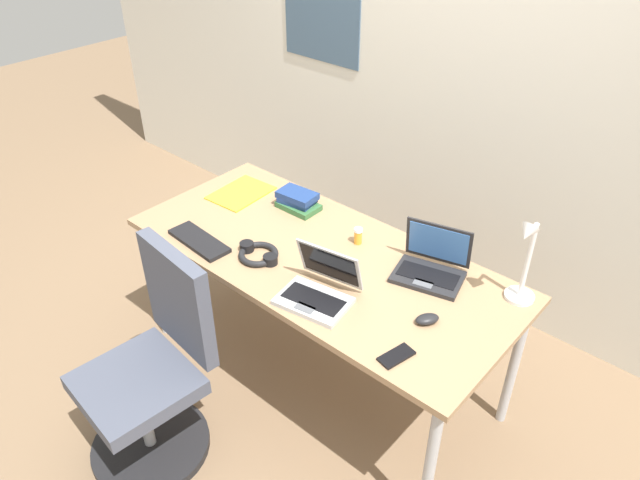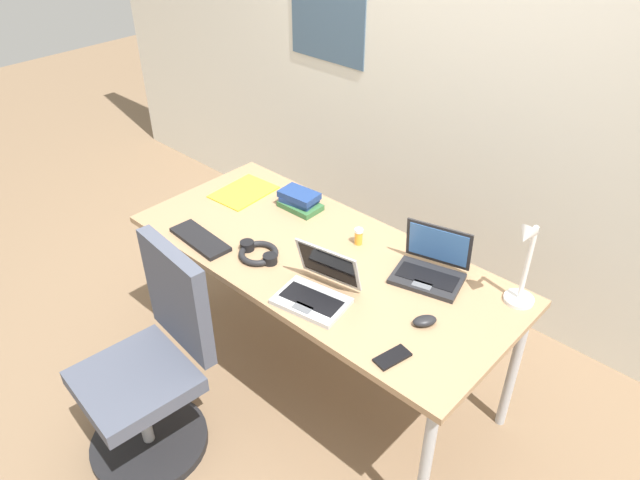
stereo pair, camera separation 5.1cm
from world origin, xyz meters
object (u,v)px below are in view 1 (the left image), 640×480
at_px(headphones, 258,254).
at_px(cell_phone, 396,356).
at_px(book_stack, 298,201).
at_px(desk_lamp, 525,262).
at_px(laptop_by_keyboard, 318,290).
at_px(computer_mouse, 427,319).
at_px(external_keyboard, 199,241).
at_px(laptop_far_corner, 431,266).
at_px(pill_bottle, 358,236).
at_px(paper_folder_center, 241,193).
at_px(office_chair, 154,377).

bearing_deg(headphones, cell_phone, -6.90).
bearing_deg(book_stack, cell_phone, -28.18).
distance_m(desk_lamp, laptop_by_keyboard, 0.80).
bearing_deg(computer_mouse, external_keyboard, -135.76).
xyz_separation_m(laptop_far_corner, cell_phone, (0.17, -0.49, -0.04)).
bearing_deg(computer_mouse, headphones, -138.74).
xyz_separation_m(laptop_far_corner, external_keyboard, (-0.92, -0.50, -0.03)).
xyz_separation_m(desk_lamp, book_stack, (-1.15, -0.05, -0.16)).
height_order(headphones, pill_bottle, pill_bottle).
bearing_deg(book_stack, computer_mouse, -17.04).
distance_m(laptop_far_corner, cell_phone, 0.52).
bearing_deg(cell_phone, desk_lamp, 84.68).
distance_m(external_keyboard, paper_folder_center, 0.47).
bearing_deg(desk_lamp, office_chair, -135.27).
bearing_deg(office_chair, laptop_far_corner, 54.13).
distance_m(cell_phone, paper_folder_center, 1.35).
relative_size(laptop_far_corner, computer_mouse, 3.46).
distance_m(computer_mouse, paper_folder_center, 1.28).
relative_size(pill_bottle, paper_folder_center, 0.25).
bearing_deg(external_keyboard, laptop_far_corner, 32.08).
relative_size(external_keyboard, cell_phone, 2.43).
height_order(desk_lamp, external_keyboard, desk_lamp).
height_order(computer_mouse, cell_phone, computer_mouse).
height_order(desk_lamp, pill_bottle, desk_lamp).
xyz_separation_m(laptop_far_corner, pill_bottle, (-0.38, -0.02, -0.00)).
bearing_deg(laptop_by_keyboard, cell_phone, -8.32).
xyz_separation_m(cell_phone, office_chair, (-0.87, -0.48, -0.35)).
height_order(laptop_far_corner, book_stack, laptop_far_corner).
height_order(laptop_far_corner, paper_folder_center, laptop_far_corner).
height_order(laptop_by_keyboard, computer_mouse, laptop_by_keyboard).
distance_m(book_stack, office_chair, 1.07).
bearing_deg(laptop_by_keyboard, office_chair, -129.43).
relative_size(external_keyboard, pill_bottle, 4.18).
relative_size(laptop_far_corner, headphones, 1.55).
bearing_deg(book_stack, external_keyboard, -103.83).
xyz_separation_m(laptop_by_keyboard, external_keyboard, (-0.67, -0.07, -0.03)).
distance_m(paper_folder_center, office_chair, 1.05).
relative_size(cell_phone, office_chair, 0.14).
relative_size(cell_phone, paper_folder_center, 0.44).
xyz_separation_m(laptop_far_corner, office_chair, (-0.70, -0.97, -0.39)).
distance_m(laptop_by_keyboard, computer_mouse, 0.44).
bearing_deg(cell_phone, pill_bottle, 151.75).
distance_m(cell_phone, pill_bottle, 0.73).
xyz_separation_m(laptop_far_corner, computer_mouse, (0.15, -0.26, -0.03)).
bearing_deg(headphones, desk_lamp, 25.14).
bearing_deg(desk_lamp, cell_phone, -107.77).
bearing_deg(paper_folder_center, external_keyboard, -66.30).
bearing_deg(cell_phone, office_chair, -138.77).
relative_size(desk_lamp, office_chair, 0.41).
height_order(desk_lamp, office_chair, desk_lamp).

